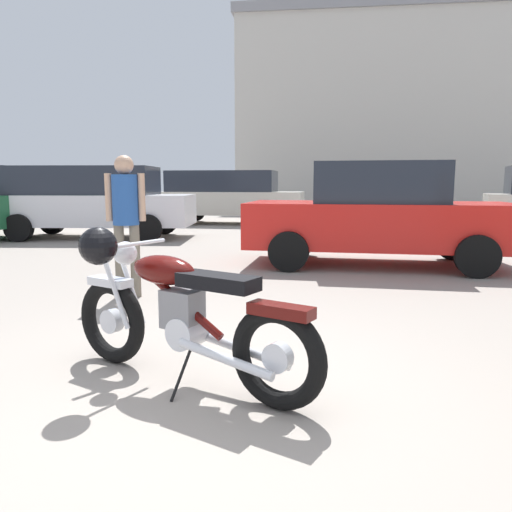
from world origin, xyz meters
TOP-DOWN VIEW (x-y plane):
  - ground_plane at (0.00, 0.00)m, footprint 80.00×80.00m
  - vintage_motorcycle at (-0.14, 0.28)m, footprint 1.97×0.92m
  - bystander at (-1.57, 2.61)m, footprint 0.45×0.30m
  - red_hatchback_near at (1.46, 5.50)m, footprint 4.21×1.93m
  - silver_sedan_mid at (-5.23, 8.44)m, footprint 4.91×2.51m
  - dark_sedan_left at (-2.94, 13.22)m, footprint 4.73×2.03m
  - industrial_building at (5.69, 28.75)m, footprint 22.73×11.64m

SIDE VIEW (x-z plane):
  - ground_plane at x=0.00m, z-range 0.00..0.00m
  - vintage_motorcycle at x=-0.14m, z-range -0.04..1.03m
  - red_hatchback_near at x=1.46m, z-range 0.00..1.67m
  - silver_sedan_mid at x=-5.23m, z-range 0.07..1.81m
  - dark_sedan_left at x=-2.94m, z-range 0.07..1.81m
  - bystander at x=-1.57m, z-range 0.19..1.85m
  - industrial_building at x=5.69m, z-range -4.17..14.66m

